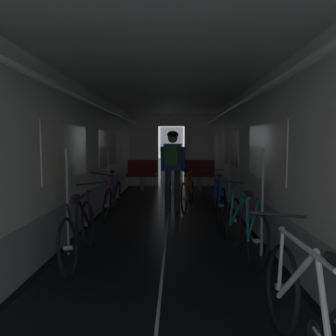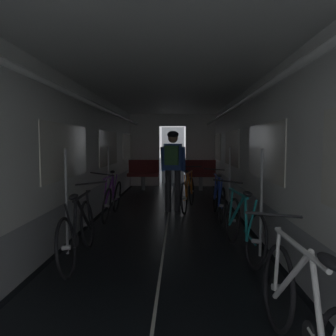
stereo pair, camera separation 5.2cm
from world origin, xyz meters
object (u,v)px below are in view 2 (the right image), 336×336
Objects in this scene: bicycle_black at (78,231)px; bicycle_orange_in_aisle at (188,192)px; bicycle_blue at (218,198)px; bicycle_teal at (242,226)px; bench_seat_far_left at (143,172)px; person_cyclist_aisle at (173,162)px; bicycle_purple at (112,198)px; bench_seat_far_right at (201,172)px; bicycle_white at (304,316)px.

bicycle_orange_in_aisle is (1.46, 3.21, 0.00)m from bicycle_black.
bicycle_black is (-2.04, -2.45, -0.00)m from bicycle_blue.
bicycle_teal is (0.05, -2.14, -0.00)m from bicycle_blue.
person_cyclist_aisle is at bearing -73.28° from bench_seat_far_left.
bicycle_purple reaches higher than bicycle_black.
bench_seat_far_right is at bearing 91.49° from bicycle_blue.
bicycle_blue is 3.18m from bicycle_black.
bicycle_purple is at bearing 91.58° from bicycle_black.
bench_seat_far_right is 3.42m from person_cyclist_aisle.
bench_seat_far_right is 0.59× the size of bicycle_orange_in_aisle.
person_cyclist_aisle is at bearing 69.15° from bicycle_black.
bicycle_blue is 2.10m from bicycle_purple.
bicycle_black is at bearing -110.85° from person_cyclist_aisle.
bicycle_black reaches higher than bicycle_white.
person_cyclist_aisle is 0.81m from bicycle_orange_in_aisle.
bicycle_blue is at bearing -63.33° from bench_seat_far_left.
bench_seat_far_left is 3.46m from person_cyclist_aisle.
bicycle_white is at bearing -83.59° from bicycle_orange_in_aisle.
bicycle_purple reaches higher than bicycle_blue.
bench_seat_far_right is 0.58× the size of bicycle_teal.
bicycle_purple is at bearing -117.53° from bench_seat_far_right.
bicycle_black is 2.39m from bicycle_purple.
bench_seat_far_right is 3.06m from bicycle_orange_in_aisle.
person_cyclist_aisle reaches higher than bicycle_teal.
bicycle_black reaches higher than bicycle_blue.
bicycle_white is 1.01× the size of bicycle_orange_in_aisle.
person_cyclist_aisle reaches higher than bicycle_black.
bicycle_teal is at bearing 8.35° from bicycle_black.
bicycle_black is 1.00× the size of bicycle_white.
bicycle_orange_in_aisle is at bearing -99.01° from bench_seat_far_right.
bicycle_black is 1.00× the size of bicycle_purple.
bicycle_orange_in_aisle is (1.52, 0.83, 0.00)m from bicycle_purple.
bench_seat_far_right is at bearing 76.05° from person_cyclist_aisle.
bicycle_purple is 1.73m from bicycle_orange_in_aisle.
bicycle_purple is (-0.07, 2.38, -0.00)m from bicycle_black.
bicycle_purple is 4.80m from bicycle_white.
bench_seat_far_left is at bearing 116.67° from bicycle_blue.
bench_seat_far_left is 8.38m from bicycle_white.
bicycle_black is 2.80m from bicycle_white.
bench_seat_far_left is at bearing 113.65° from bicycle_orange_in_aisle.
bicycle_black is 0.98× the size of person_cyclist_aisle.
bench_seat_far_left is at bearing 106.72° from person_cyclist_aisle.
bicycle_black is at bearing -107.28° from bench_seat_far_right.
bicycle_white is at bearing -90.00° from bicycle_blue.
bicycle_teal is at bearing -88.55° from bench_seat_far_right.
bench_seat_far_left is 3.30m from bicycle_orange_in_aisle.
bicycle_white is at bearing -79.39° from person_cyclist_aisle.
bicycle_white is at bearing -89.31° from bench_seat_far_right.
bench_seat_far_left is 1.80m from bench_seat_far_right.
bench_seat_far_left is 0.58× the size of bicycle_purple.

